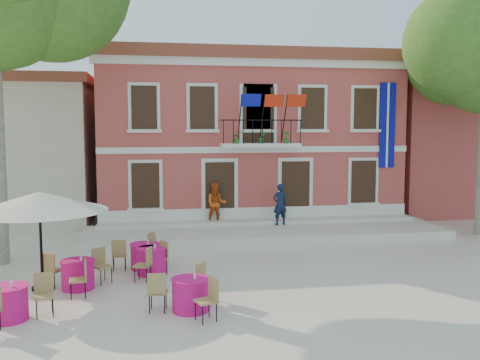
% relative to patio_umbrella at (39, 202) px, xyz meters
% --- Properties ---
extents(ground, '(90.00, 90.00, 0.00)m').
position_rel_patio_umbrella_xyz_m(ground, '(5.21, 1.32, -2.31)').
color(ground, beige).
rests_on(ground, ground).
extents(main_building, '(13.50, 9.59, 7.50)m').
position_rel_patio_umbrella_xyz_m(main_building, '(7.21, 11.31, 1.47)').
color(main_building, '#B64841').
rests_on(main_building, ground).
extents(neighbor_east, '(9.40, 9.40, 6.40)m').
position_rel_patio_umbrella_xyz_m(neighbor_east, '(19.21, 12.32, 0.91)').
color(neighbor_east, '#B64841').
rests_on(neighbor_east, ground).
extents(terrace, '(14.00, 3.40, 0.30)m').
position_rel_patio_umbrella_xyz_m(terrace, '(7.21, 5.72, -2.16)').
color(terrace, silver).
rests_on(terrace, ground).
extents(patio_umbrella, '(3.46, 3.46, 2.57)m').
position_rel_patio_umbrella_xyz_m(patio_umbrella, '(0.00, 0.00, 0.00)').
color(patio_umbrella, black).
rests_on(patio_umbrella, ground).
extents(pedestrian_navy, '(0.69, 0.53, 1.68)m').
position_rel_patio_umbrella_xyz_m(pedestrian_navy, '(7.93, 6.40, -1.17)').
color(pedestrian_navy, '#101C36').
rests_on(pedestrian_navy, terrace).
extents(pedestrian_orange, '(0.86, 0.69, 1.70)m').
position_rel_patio_umbrella_xyz_m(pedestrian_orange, '(5.41, 6.93, -1.16)').
color(pedestrian_orange, '#CD4F18').
rests_on(pedestrian_orange, terrace).
extents(cafe_table_0, '(1.86, 1.73, 0.95)m').
position_rel_patio_umbrella_xyz_m(cafe_table_0, '(0.92, -0.12, -1.88)').
color(cafe_table_0, '#E21562').
rests_on(cafe_table_0, ground).
extents(cafe_table_1, '(1.73, 1.86, 0.95)m').
position_rel_patio_umbrella_xyz_m(cafe_table_1, '(3.71, -2.29, -1.88)').
color(cafe_table_1, '#E21562').
rests_on(cafe_table_1, ground).
extents(cafe_table_2, '(1.79, 1.83, 0.95)m').
position_rel_patio_umbrella_xyz_m(cafe_table_2, '(-0.28, -2.24, -1.88)').
color(cafe_table_2, '#E21562').
rests_on(cafe_table_2, ground).
extents(cafe_table_3, '(1.65, 1.87, 0.95)m').
position_rel_patio_umbrella_xyz_m(cafe_table_3, '(2.63, 1.61, -1.88)').
color(cafe_table_3, '#E21562').
rests_on(cafe_table_3, ground).
extents(cafe_table_4, '(1.01, 1.95, 0.95)m').
position_rel_patio_umbrella_xyz_m(cafe_table_4, '(2.82, 1.00, -1.89)').
color(cafe_table_4, '#E21562').
rests_on(cafe_table_4, ground).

